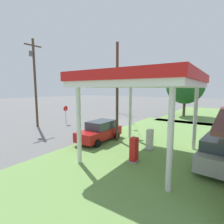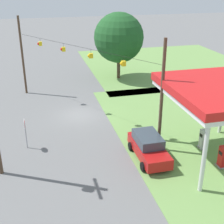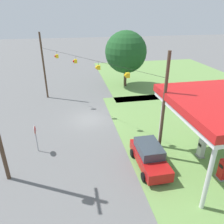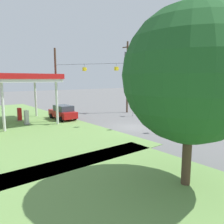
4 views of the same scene
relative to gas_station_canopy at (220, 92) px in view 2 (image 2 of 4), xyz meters
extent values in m
plane|color=slate|center=(-9.99, -8.42, -5.18)|extent=(160.00, 160.00, 0.00)
cube|color=#6B934C|center=(-25.99, 7.58, -5.16)|extent=(24.00, 24.00, 0.04)
cube|color=silver|center=(0.00, 0.00, -0.20)|extent=(8.03, 6.81, 0.35)
cube|color=red|center=(0.00, 0.00, 0.25)|extent=(8.23, 7.01, 0.55)
cylinder|color=silver|center=(-3.42, -2.80, -2.77)|extent=(0.28, 0.28, 4.80)
cylinder|color=silver|center=(3.42, -2.80, -2.77)|extent=(0.28, 0.28, 4.80)
cylinder|color=silver|center=(-3.42, 2.80, -2.77)|extent=(0.28, 0.28, 4.80)
cube|color=gray|center=(-1.35, 0.00, -5.12)|extent=(0.71, 0.56, 0.12)
cube|color=silver|center=(-1.35, 0.00, -4.30)|extent=(0.55, 0.40, 1.50)
cube|color=black|center=(-1.35, -0.22, -4.00)|extent=(0.39, 0.03, 0.24)
cube|color=gray|center=(1.35, 0.00, -5.12)|extent=(0.71, 0.56, 0.12)
cube|color=red|center=(1.35, 0.00, -4.30)|extent=(0.55, 0.40, 1.50)
cube|color=black|center=(1.35, -0.22, -4.00)|extent=(0.39, 0.03, 0.24)
cube|color=#AD1414|center=(-0.99, -4.63, -4.43)|extent=(4.72, 1.86, 0.80)
cube|color=#333D47|center=(-1.28, -4.63, -3.68)|extent=(2.60, 1.71, 0.71)
cylinder|color=black|center=(0.47, -3.69, -4.84)|extent=(0.68, 0.22, 0.68)
cylinder|color=black|center=(0.46, -5.58, -4.84)|extent=(0.68, 0.22, 0.68)
cylinder|color=black|center=(-2.45, -3.68, -4.84)|extent=(0.68, 0.22, 0.68)
cylinder|color=black|center=(-2.46, -5.57, -4.84)|extent=(0.68, 0.22, 0.68)
cylinder|color=#99999E|center=(-4.84, -13.38, -4.13)|extent=(0.08, 0.08, 2.10)
cylinder|color=white|center=(-4.84, -13.38, -3.08)|extent=(0.80, 0.03, 0.80)
cylinder|color=red|center=(-4.84, -13.38, -3.08)|extent=(0.70, 0.03, 0.70)
cylinder|color=#4C3828|center=(-17.93, -13.42, -0.83)|extent=(0.24, 0.24, 8.69)
cylinder|color=#4C3828|center=(-2.05, -3.42, -0.83)|extent=(0.24, 0.24, 8.69)
cylinder|color=black|center=(-9.99, -8.42, 1.60)|extent=(15.90, 10.02, 0.02)
cylinder|color=black|center=(-14.75, -11.42, 1.43)|extent=(0.02, 0.02, 0.35)
cube|color=yellow|center=(-14.75, -11.42, 1.05)|extent=(0.32, 0.32, 0.40)
sphere|color=red|center=(-14.75, -11.59, 1.05)|extent=(0.28, 0.28, 0.28)
cylinder|color=black|center=(-11.58, -9.42, 1.43)|extent=(0.02, 0.02, 0.35)
cube|color=yellow|center=(-11.58, -9.42, 1.05)|extent=(0.32, 0.32, 0.40)
sphere|color=red|center=(-11.58, -9.59, 1.05)|extent=(0.28, 0.28, 0.28)
cylinder|color=black|center=(-8.40, -7.42, 1.43)|extent=(0.02, 0.02, 0.35)
cube|color=yellow|center=(-8.40, -7.42, 1.05)|extent=(0.32, 0.32, 0.40)
sphere|color=yellow|center=(-8.40, -7.59, 1.05)|extent=(0.28, 0.28, 0.28)
cylinder|color=black|center=(-5.22, -5.42, 1.43)|extent=(0.02, 0.02, 0.35)
cube|color=yellow|center=(-5.22, -5.42, 1.05)|extent=(0.32, 0.32, 0.40)
sphere|color=yellow|center=(-5.22, -5.59, 1.05)|extent=(0.28, 0.28, 0.28)
cylinder|color=#4C3828|center=(-20.88, -1.49, -3.78)|extent=(0.44, 0.44, 2.80)
sphere|color=#1E5123|center=(-20.88, -1.49, 0.16)|extent=(6.34, 6.34, 6.34)
camera|label=1|loc=(11.12, 4.83, -0.47)|focal=28.00mm
camera|label=2|loc=(17.68, -12.16, 7.33)|focal=50.00mm
camera|label=3|loc=(11.90, -10.15, 6.00)|focal=35.00mm
camera|label=4|loc=(-26.52, 7.63, -0.03)|focal=35.00mm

